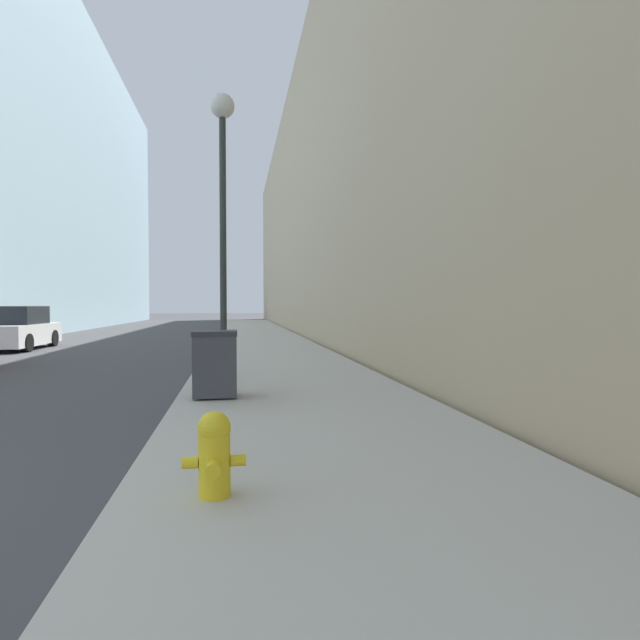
# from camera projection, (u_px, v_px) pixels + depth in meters

# --- Properties ---
(sidewalk_right) EXTENTS (3.98, 60.00, 0.15)m
(sidewalk_right) POSITION_uv_depth(u_px,v_px,m) (262.00, 342.00, 20.67)
(sidewalk_right) COLOR #B7B2A8
(sidewalk_right) RESTS_ON ground
(building_right_stone) EXTENTS (12.00, 60.00, 14.61)m
(building_right_stone) POSITION_uv_depth(u_px,v_px,m) (391.00, 210.00, 29.68)
(building_right_stone) COLOR tan
(building_right_stone) RESTS_ON ground
(fire_hydrant) EXTENTS (0.48, 0.37, 0.65)m
(fire_hydrant) POSITION_uv_depth(u_px,v_px,m) (214.00, 452.00, 3.82)
(fire_hydrant) COLOR yellow
(fire_hydrant) RESTS_ON sidewalk_right
(trash_bin) EXTENTS (0.69, 0.63, 1.06)m
(trash_bin) POSITION_uv_depth(u_px,v_px,m) (215.00, 363.00, 7.92)
(trash_bin) COLOR #3D3D42
(trash_bin) RESTS_ON sidewalk_right
(lamppost) EXTENTS (0.50, 0.50, 5.80)m
(lamppost) POSITION_uv_depth(u_px,v_px,m) (223.00, 182.00, 10.25)
(lamppost) COLOR #2D332D
(lamppost) RESTS_ON sidewalk_right
(parked_sedan_near) EXTENTS (1.83, 4.09, 1.58)m
(parked_sedan_near) POSITION_uv_depth(u_px,v_px,m) (17.00, 330.00, 18.20)
(parked_sedan_near) COLOR silver
(parked_sedan_near) RESTS_ON ground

